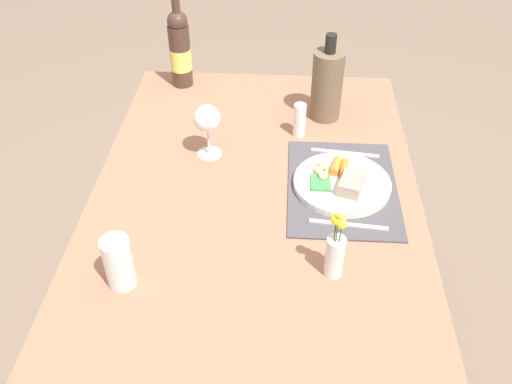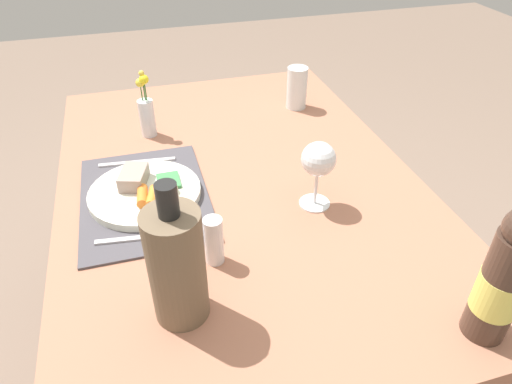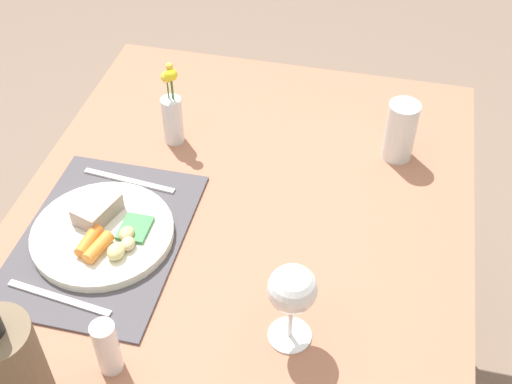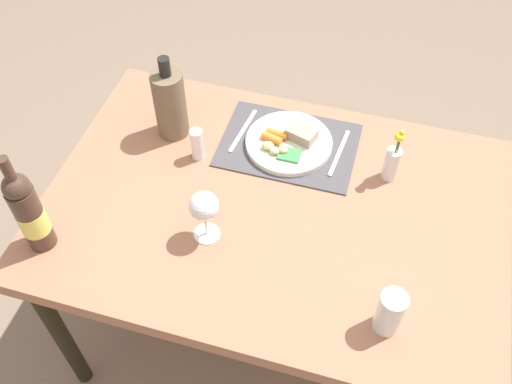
% 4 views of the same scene
% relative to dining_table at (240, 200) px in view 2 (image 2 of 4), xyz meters
% --- Properties ---
extents(ground_plane, '(8.00, 8.00, 0.00)m').
position_rel_dining_table_xyz_m(ground_plane, '(0.00, 0.00, -0.70)').
color(ground_plane, '#7E6858').
extents(dining_table, '(1.35, 0.93, 0.77)m').
position_rel_dining_table_xyz_m(dining_table, '(0.00, 0.00, 0.00)').
color(dining_table, '#A4694F').
rests_on(dining_table, ground_plane).
extents(placemat, '(0.43, 0.31, 0.01)m').
position_rel_dining_table_xyz_m(placemat, '(0.02, -0.25, 0.07)').
color(placemat, '#49454B').
rests_on(placemat, dining_table).
extents(dinner_plate, '(0.28, 0.28, 0.06)m').
position_rel_dining_table_xyz_m(dinner_plate, '(0.02, -0.24, 0.09)').
color(dinner_plate, silver).
rests_on(dinner_plate, placemat).
extents(fork, '(0.03, 0.21, 0.00)m').
position_rel_dining_table_xyz_m(fork, '(-0.15, -0.25, 0.08)').
color(fork, silver).
rests_on(fork, placemat).
extents(knife, '(0.04, 0.21, 0.00)m').
position_rel_dining_table_xyz_m(knife, '(0.18, -0.27, 0.08)').
color(knife, silver).
rests_on(knife, placemat).
extents(water_tumbler, '(0.07, 0.07, 0.14)m').
position_rel_dining_table_xyz_m(water_tumbler, '(-0.37, 0.29, 0.13)').
color(water_tumbler, silver).
rests_on(water_tumbler, dining_table).
extents(cooler_bottle, '(0.10, 0.10, 0.29)m').
position_rel_dining_table_xyz_m(cooler_bottle, '(0.40, -0.21, 0.19)').
color(cooler_bottle, brown).
rests_on(cooler_bottle, dining_table).
extents(flower_vase, '(0.05, 0.05, 0.20)m').
position_rel_dining_table_xyz_m(flower_vase, '(-0.31, -0.21, 0.14)').
color(flower_vase, silver).
rests_on(flower_vase, dining_table).
extents(wine_bottle, '(0.08, 0.08, 0.34)m').
position_rel_dining_table_xyz_m(wine_bottle, '(0.59, 0.30, 0.21)').
color(wine_bottle, '#453025').
rests_on(wine_bottle, dining_table).
extents(wine_glass, '(0.08, 0.08, 0.17)m').
position_rel_dining_table_xyz_m(wine_glass, '(0.16, 0.15, 0.19)').
color(wine_glass, white).
rests_on(wine_glass, dining_table).
extents(salt_shaker, '(0.04, 0.04, 0.11)m').
position_rel_dining_table_xyz_m(salt_shaker, '(0.28, -0.12, 0.12)').
color(salt_shaker, white).
rests_on(salt_shaker, dining_table).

